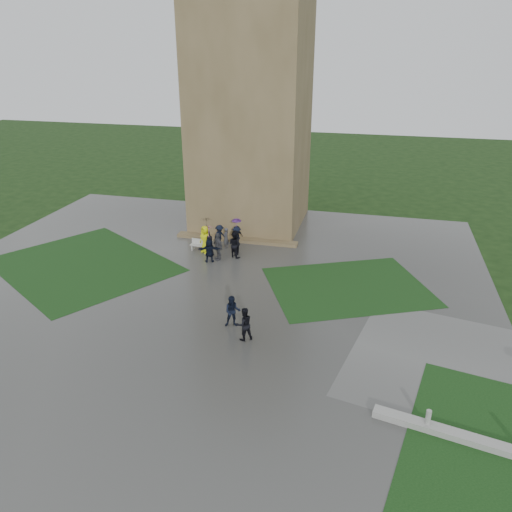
% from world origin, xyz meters
% --- Properties ---
extents(ground, '(120.00, 120.00, 0.00)m').
position_xyz_m(ground, '(0.00, 0.00, 0.00)').
color(ground, black).
extents(plaza, '(34.00, 34.00, 0.02)m').
position_xyz_m(plaza, '(0.00, 2.00, 0.01)').
color(plaza, '#393936').
rests_on(plaza, ground).
extents(lawn_inset_left, '(14.10, 13.46, 0.01)m').
position_xyz_m(lawn_inset_left, '(-8.50, 4.00, 0.03)').
color(lawn_inset_left, black).
rests_on(lawn_inset_left, plaza).
extents(lawn_inset_right, '(11.12, 10.15, 0.01)m').
position_xyz_m(lawn_inset_right, '(8.50, 5.00, 0.03)').
color(lawn_inset_right, black).
rests_on(lawn_inset_right, plaza).
extents(tower, '(8.00, 8.00, 18.00)m').
position_xyz_m(tower, '(0.00, 15.00, 9.00)').
color(tower, brown).
rests_on(tower, ground).
extents(tower_plinth, '(9.00, 0.80, 0.22)m').
position_xyz_m(tower_plinth, '(0.00, 10.60, 0.13)').
color(tower_plinth, brown).
rests_on(tower_plinth, plaza).
extents(bench, '(1.41, 0.54, 0.80)m').
position_xyz_m(bench, '(-1.92, 8.21, 0.43)').
color(bench, '#AFAFAB').
rests_on(bench, plaza).
extents(visitor_cluster, '(3.27, 4.01, 2.51)m').
position_xyz_m(visitor_cluster, '(-0.43, 8.00, 1.04)').
color(visitor_cluster, black).
rests_on(visitor_cluster, plaza).
extents(pedestrian_mid, '(0.91, 0.67, 1.68)m').
position_xyz_m(pedestrian_mid, '(3.11, -0.91, 0.86)').
color(pedestrian_mid, black).
rests_on(pedestrian_mid, plaza).
extents(pedestrian_near, '(0.95, 0.87, 1.71)m').
position_xyz_m(pedestrian_near, '(4.01, -1.99, 0.88)').
color(pedestrian_near, black).
rests_on(pedestrian_near, plaza).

